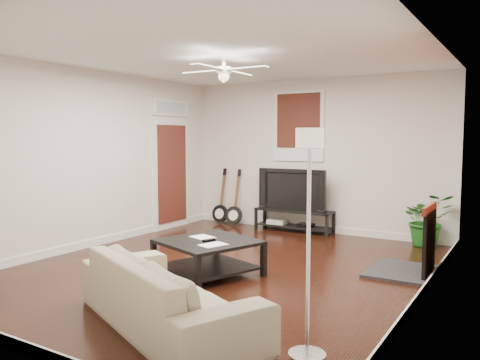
% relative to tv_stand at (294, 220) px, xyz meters
% --- Properties ---
extents(room, '(5.01, 6.01, 2.81)m').
position_rel_tv_stand_xyz_m(room, '(0.29, -2.78, 1.19)').
color(room, black).
rests_on(room, ground).
extents(brick_accent, '(0.02, 2.20, 2.80)m').
position_rel_tv_stand_xyz_m(brick_accent, '(2.77, -1.78, 1.19)').
color(brick_accent, '#9C4532').
rests_on(brick_accent, floor).
extents(fireplace, '(0.80, 1.10, 0.92)m').
position_rel_tv_stand_xyz_m(fireplace, '(2.49, -1.78, 0.25)').
color(fireplace, black).
rests_on(fireplace, floor).
extents(window_back, '(1.00, 0.06, 1.30)m').
position_rel_tv_stand_xyz_m(window_back, '(-0.01, 0.19, 1.74)').
color(window_back, black).
rests_on(window_back, wall_back).
extents(door_left, '(0.08, 1.00, 2.50)m').
position_rel_tv_stand_xyz_m(door_left, '(-2.17, -0.88, 1.04)').
color(door_left, white).
rests_on(door_left, wall_left).
extents(tv_stand, '(1.47, 0.39, 0.41)m').
position_rel_tv_stand_xyz_m(tv_stand, '(0.00, 0.00, 0.00)').
color(tv_stand, black).
rests_on(tv_stand, floor).
extents(tv, '(1.32, 0.17, 0.76)m').
position_rel_tv_stand_xyz_m(tv, '(0.00, 0.02, 0.59)').
color(tv, black).
rests_on(tv, tv_stand).
extents(coffee_table, '(1.35, 1.35, 0.45)m').
position_rel_tv_stand_xyz_m(coffee_table, '(0.28, -3.14, 0.02)').
color(coffee_table, black).
rests_on(coffee_table, floor).
extents(sofa, '(2.39, 1.69, 0.65)m').
position_rel_tv_stand_xyz_m(sofa, '(0.93, -4.72, 0.12)').
color(sofa, tan).
rests_on(sofa, floor).
extents(floor_lamp, '(0.39, 0.39, 1.82)m').
position_rel_tv_stand_xyz_m(floor_lamp, '(2.28, -4.62, 0.70)').
color(floor_lamp, white).
rests_on(floor_lamp, floor).
extents(potted_plant, '(1.00, 0.96, 0.85)m').
position_rel_tv_stand_xyz_m(potted_plant, '(2.33, 0.04, 0.22)').
color(potted_plant, '#19591A').
rests_on(potted_plant, floor).
extents(guitar_left, '(0.35, 0.25, 1.13)m').
position_rel_tv_stand_xyz_m(guitar_left, '(-1.63, -0.03, 0.36)').
color(guitar_left, black).
rests_on(guitar_left, floor).
extents(guitar_right, '(0.38, 0.29, 1.13)m').
position_rel_tv_stand_xyz_m(guitar_right, '(-1.28, -0.06, 0.36)').
color(guitar_right, black).
rests_on(guitar_right, floor).
extents(ceiling_fan, '(1.24, 1.24, 0.32)m').
position_rel_tv_stand_xyz_m(ceiling_fan, '(0.29, -2.78, 2.39)').
color(ceiling_fan, white).
rests_on(ceiling_fan, ceiling).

